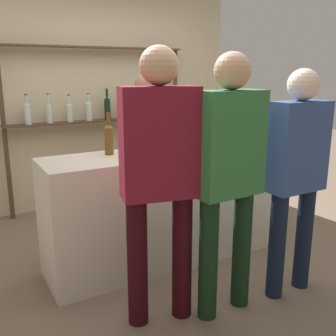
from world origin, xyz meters
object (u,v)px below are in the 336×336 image
at_px(counter_bottle_1, 171,140).
at_px(counter_bottle_5, 171,134).
at_px(counter_bottle_0, 148,143).
at_px(customer_right, 297,167).
at_px(server_behind_counter, 146,140).
at_px(wine_glass, 131,143).
at_px(customer_center, 229,168).
at_px(counter_bottle_4, 109,138).
at_px(customer_left, 160,169).
at_px(counter_bottle_3, 176,133).
at_px(counter_bottle_2, 204,134).
at_px(cork_jar, 152,147).
at_px(ice_bucket, 229,135).

bearing_deg(counter_bottle_1, counter_bottle_5, 59.96).
xyz_separation_m(counter_bottle_0, customer_right, (0.80, -0.76, -0.13)).
height_order(counter_bottle_1, server_behind_counter, server_behind_counter).
relative_size(counter_bottle_1, wine_glass, 2.21).
height_order(wine_glass, customer_center, customer_center).
height_order(counter_bottle_1, customer_right, customer_right).
relative_size(counter_bottle_4, counter_bottle_5, 1.13).
relative_size(customer_left, customer_center, 1.02).
distance_m(counter_bottle_5, server_behind_counter, 0.72).
xyz_separation_m(counter_bottle_1, counter_bottle_3, (0.14, 0.17, 0.02)).
bearing_deg(counter_bottle_5, customer_left, -123.64).
xyz_separation_m(counter_bottle_2, wine_glass, (-0.64, 0.08, -0.03)).
distance_m(counter_bottle_1, wine_glass, 0.32).
bearing_deg(customer_left, counter_bottle_3, -23.63).
bearing_deg(server_behind_counter, counter_bottle_0, -27.57).
relative_size(wine_glass, cork_jar, 1.07).
bearing_deg(counter_bottle_4, server_behind_counter, 46.80).
distance_m(counter_bottle_0, customer_center, 0.76).
bearing_deg(counter_bottle_3, counter_bottle_1, -130.30).
relative_size(counter_bottle_2, counter_bottle_3, 0.93).
relative_size(wine_glass, customer_right, 0.09).
relative_size(ice_bucket, customer_right, 0.14).
bearing_deg(counter_bottle_2, counter_bottle_5, 119.48).
xyz_separation_m(wine_glass, server_behind_counter, (0.57, 0.90, -0.16)).
distance_m(ice_bucket, cork_jar, 0.78).
bearing_deg(customer_center, customer_left, 70.43).
xyz_separation_m(cork_jar, customer_left, (-0.29, -0.68, 0.00)).
relative_size(counter_bottle_2, customer_left, 0.20).
xyz_separation_m(customer_left, customer_center, (0.44, -0.13, -0.02)).
bearing_deg(counter_bottle_3, counter_bottle_4, 168.95).
bearing_deg(cork_jar, customer_center, -80.12).
bearing_deg(counter_bottle_3, server_behind_counter, 81.40).
bearing_deg(customer_right, ice_bucket, -4.59).
xyz_separation_m(counter_bottle_0, customer_center, (0.22, -0.72, -0.07)).
bearing_deg(ice_bucket, counter_bottle_0, -173.59).
height_order(counter_bottle_0, wine_glass, counter_bottle_0).
bearing_deg(wine_glass, customer_center, -69.27).
xyz_separation_m(counter_bottle_2, counter_bottle_3, (-0.20, 0.13, 0.01)).
bearing_deg(counter_bottle_1, ice_bucket, 7.97).
distance_m(wine_glass, customer_center, 0.89).
bearing_deg(cork_jar, ice_bucket, 0.08).
bearing_deg(customer_right, counter_bottle_0, 45.88).
bearing_deg(customer_right, server_behind_counter, 9.86).
height_order(counter_bottle_5, cork_jar, counter_bottle_5).
relative_size(counter_bottle_1, counter_bottle_4, 0.97).
bearing_deg(server_behind_counter, ice_bucket, 20.42).
distance_m(customer_left, customer_center, 0.46).
bearing_deg(counter_bottle_3, customer_center, -98.03).
distance_m(counter_bottle_0, cork_jar, 0.13).
bearing_deg(server_behind_counter, customer_right, 7.96).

